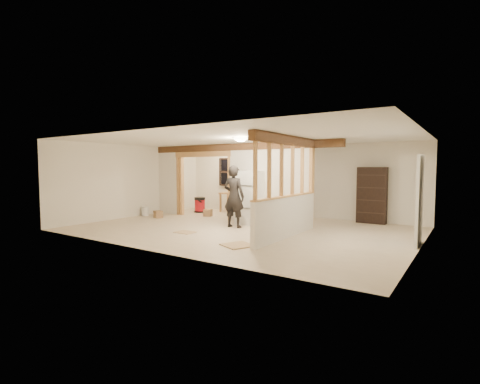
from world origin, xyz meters
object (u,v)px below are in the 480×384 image
Objects in this scene: work_table at (236,202)px; shop_vac at (200,205)px; bookshelf at (372,195)px; refrigerator at (250,197)px; woman at (234,197)px.

shop_vac is (-1.14, -0.79, -0.08)m from work_table.
work_table is 5.02m from bookshelf.
work_table is (-1.93, 2.08, -0.43)m from refrigerator.
bookshelf is at bearing -5.45° from work_table.
refrigerator is at bearing -97.78° from woman.
work_table is (-1.88, 2.84, -0.51)m from woman.
shop_vac is at bearing 157.21° from refrigerator.
woman reaches higher than work_table.
work_table is at bearing 34.83° from shop_vac.
woman is (-0.05, -0.76, 0.08)m from refrigerator.
work_table is 1.39m from shop_vac.
shop_vac is at bearing -171.38° from bookshelf.
refrigerator is at bearing -144.02° from bookshelf.
refrigerator is at bearing -22.79° from shop_vac.
work_table is 0.70× the size of bookshelf.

